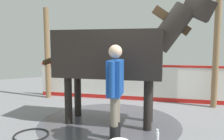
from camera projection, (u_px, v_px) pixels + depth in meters
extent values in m
cube|color=gray|center=(126.00, 122.00, 4.93)|extent=(16.00, 16.00, 0.02)
cylinder|color=#4C4C54|center=(109.00, 122.00, 4.88)|extent=(3.05, 3.05, 0.00)
cube|color=white|center=(126.00, 83.00, 6.85)|extent=(4.11, 3.92, 1.03)
cube|color=red|center=(126.00, 65.00, 6.79)|extent=(4.13, 3.93, 0.06)
cube|color=red|center=(126.00, 97.00, 6.90)|extent=(4.12, 3.92, 0.12)
cylinder|color=olive|center=(216.00, 55.00, 5.90)|extent=(0.16, 0.16, 2.81)
cylinder|color=olive|center=(47.00, 53.00, 7.01)|extent=(0.16, 0.16, 2.81)
cube|color=black|center=(109.00, 54.00, 4.71)|extent=(2.25, 2.20, 0.96)
cylinder|color=black|center=(149.00, 99.00, 4.89)|extent=(0.16, 0.16, 1.01)
cylinder|color=black|center=(148.00, 105.00, 4.38)|extent=(0.16, 0.16, 1.01)
cylinder|color=black|center=(78.00, 95.00, 5.26)|extent=(0.16, 0.16, 1.01)
cylinder|color=black|center=(68.00, 100.00, 4.75)|extent=(0.16, 0.16, 1.01)
cylinder|color=black|center=(171.00, 28.00, 4.37)|extent=(0.93, 0.91, 0.99)
cube|color=#382819|center=(171.00, 20.00, 4.35)|extent=(0.59, 0.57, 0.61)
cube|color=black|center=(198.00, 8.00, 4.22)|extent=(0.66, 0.65, 0.56)
cylinder|color=#382819|center=(57.00, 58.00, 4.99)|extent=(0.59, 0.57, 0.35)
cylinder|color=black|center=(114.00, 136.00, 3.74)|extent=(0.15, 0.15, 0.33)
cylinder|color=slate|center=(114.00, 111.00, 3.70)|extent=(0.13, 0.13, 0.50)
cylinder|color=black|center=(116.00, 131.00, 3.95)|extent=(0.15, 0.15, 0.33)
cylinder|color=slate|center=(116.00, 108.00, 3.91)|extent=(0.13, 0.13, 0.50)
cube|color=#19479E|center=(115.00, 78.00, 3.74)|extent=(0.49, 0.51, 0.59)
cylinder|color=#19479E|center=(112.00, 80.00, 3.45)|extent=(0.09, 0.09, 0.56)
cylinder|color=#19479E|center=(118.00, 75.00, 4.02)|extent=(0.09, 0.09, 0.56)
sphere|color=beige|center=(115.00, 52.00, 3.69)|extent=(0.23, 0.23, 0.23)
cylinder|color=white|center=(157.00, 138.00, 3.76)|extent=(0.06, 0.06, 0.22)
cylinder|color=white|center=(157.00, 131.00, 3.74)|extent=(0.04, 0.04, 0.05)
torus|color=black|center=(31.00, 135.00, 4.14)|extent=(0.64, 0.64, 0.03)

